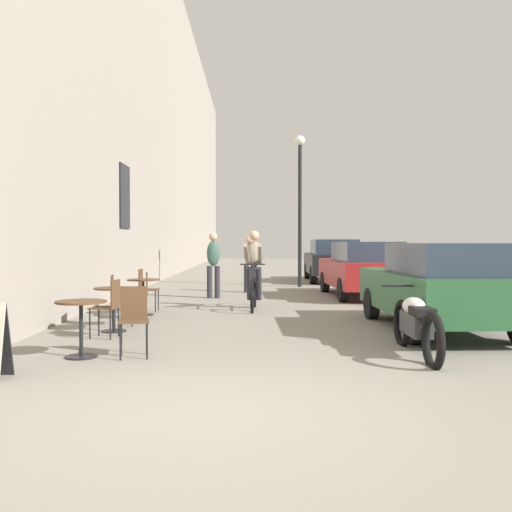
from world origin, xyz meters
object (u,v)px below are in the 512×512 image
object	(u,v)px
pedestrian_near	(213,261)
cafe_chair_far_toward_wall	(141,292)
parked_motorcycle	(416,324)
cafe_table_mid	(114,300)
cyclist_on_bicycle	(254,272)
cafe_chair_mid_toward_street	(118,296)
street_lamp	(300,191)
parked_car_second	(363,268)
cafe_table_far	(143,289)
pedestrian_mid	(250,261)
parked_car_third	(332,260)
cafe_chair_near_toward_street	(134,316)
cafe_chair_far_toward_street	(146,287)
cafe_chair_mid_toward_wall	(109,304)
cafe_table_near	(81,317)
parked_car_nearest	(439,285)

from	to	relation	value
pedestrian_near	cafe_chair_far_toward_wall	bearing A→B (deg)	-105.14
pedestrian_near	parked_motorcycle	bearing A→B (deg)	-67.07
cafe_table_mid	cyclist_on_bicycle	size ratio (longest dim) A/B	0.41
cafe_chair_mid_toward_street	street_lamp	distance (m)	9.74
parked_car_second	pedestrian_near	bearing A→B (deg)	-176.03
cafe_table_far	pedestrian_mid	size ratio (longest dim) A/B	0.44
cafe_chair_far_toward_wall	parked_car_third	distance (m)	11.36
cafe_chair_near_toward_street	pedestrian_near	distance (m)	7.53
street_lamp	parked_motorcycle	xyz separation A→B (m)	(0.60, -11.13, -2.70)
cafe_chair_mid_toward_street	cafe_table_far	bearing A→B (deg)	83.82
pedestrian_near	pedestrian_mid	distance (m)	1.87
cafe_table_mid	cafe_chair_far_toward_street	world-z (taller)	cafe_chair_far_toward_street
cafe_chair_far_toward_street	cafe_chair_far_toward_wall	world-z (taller)	same
parked_car_third	cafe_chair_mid_toward_wall	bearing A→B (deg)	-112.68
cafe_chair_far_toward_wall	pedestrian_near	size ratio (longest dim) A/B	0.52
cafe_table_mid	cafe_chair_mid_toward_wall	world-z (taller)	cafe_chair_mid_toward_wall
parked_car_third	cafe_chair_mid_toward_street	bearing A→B (deg)	-115.56
cafe_chair_far_toward_street	street_lamp	world-z (taller)	street_lamp
cafe_table_mid	pedestrian_mid	distance (m)	7.45
cafe_table_near	cafe_chair_far_toward_street	xyz separation A→B (m)	(-0.09, 4.79, -0.00)
cyclist_on_bicycle	parked_car_second	size ratio (longest dim) A/B	0.42
pedestrian_mid	parked_car_third	distance (m)	5.46
cafe_table_near	pedestrian_near	xyz separation A→B (m)	(1.15, 7.57, 0.44)
parked_car_third	street_lamp	bearing A→B (deg)	-119.63
cafe_chair_mid_toward_street	cafe_chair_far_toward_street	world-z (taller)	same
cafe_chair_near_toward_street	parked_car_nearest	size ratio (longest dim) A/B	0.22
cafe_chair_far_toward_street	cafe_chair_far_toward_wall	distance (m)	1.24
cafe_chair_far_toward_wall	cafe_chair_mid_toward_wall	bearing A→B (deg)	-92.17
pedestrian_mid	street_lamp	distance (m)	3.42
cafe_chair_far_toward_street	parked_motorcycle	bearing A→B (deg)	-46.73
cafe_chair_near_toward_street	cafe_chair_mid_toward_street	size ratio (longest dim) A/B	1.00
pedestrian_near	street_lamp	distance (m)	4.97
cafe_table_near	parked_car_third	world-z (taller)	parked_car_third
cafe_chair_mid_toward_street	pedestrian_mid	distance (m)	6.88
cafe_table_near	cafe_chair_mid_toward_street	bearing A→B (deg)	93.55
cafe_table_far	cafe_chair_far_toward_wall	bearing A→B (deg)	-82.70
cafe_chair_mid_toward_street	cafe_chair_mid_toward_wall	xyz separation A→B (m)	(0.15, -1.24, 0.00)
parked_car_third	cyclist_on_bicycle	bearing A→B (deg)	-108.76
cafe_table_far	pedestrian_mid	world-z (taller)	pedestrian_mid
cafe_table_mid	cafe_chair_mid_toward_street	distance (m)	0.64
cafe_chair_mid_toward_wall	street_lamp	xyz separation A→B (m)	(3.72, 9.79, 2.59)
pedestrian_near	parked_car_nearest	size ratio (longest dim) A/B	0.41
cafe_chair_near_toward_street	parked_car_second	xyz separation A→B (m)	(4.44, 7.77, 0.24)
cafe_chair_far_toward_street	street_lamp	distance (m)	7.93
pedestrian_near	street_lamp	bearing A→B (deg)	55.30
cafe_chair_far_toward_street	cafe_chair_near_toward_street	bearing A→B (deg)	-81.06
pedestrian_mid	parked_car_third	world-z (taller)	pedestrian_mid
parked_car_nearest	cafe_table_far	bearing A→B (deg)	159.02
cafe_chair_near_toward_street	parked_motorcycle	bearing A→B (deg)	0.87
cafe_table_far	cyclist_on_bicycle	xyz separation A→B (m)	(2.21, 1.03, 0.29)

